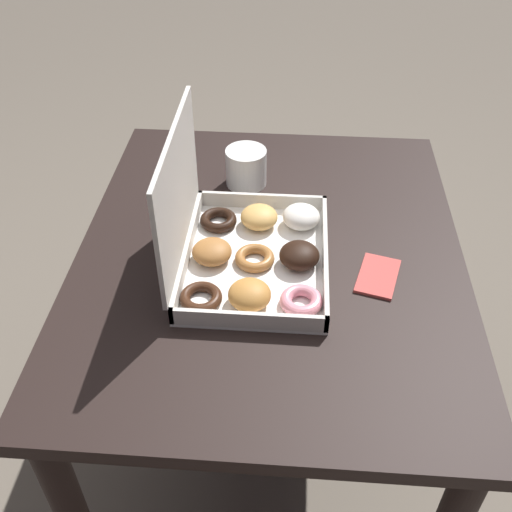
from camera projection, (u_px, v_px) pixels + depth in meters
ground_plane at (266, 449)px, 1.63m from camera, size 8.00×8.00×0.00m
dining_table at (269, 294)px, 1.25m from camera, size 0.92×0.75×0.71m
donut_box at (243, 242)px, 1.11m from camera, size 0.35×0.28×0.27m
coffee_mug at (246, 167)px, 1.32m from camera, size 0.09×0.09×0.08m
paper_napkin at (378, 276)px, 1.11m from camera, size 0.12×0.10×0.01m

